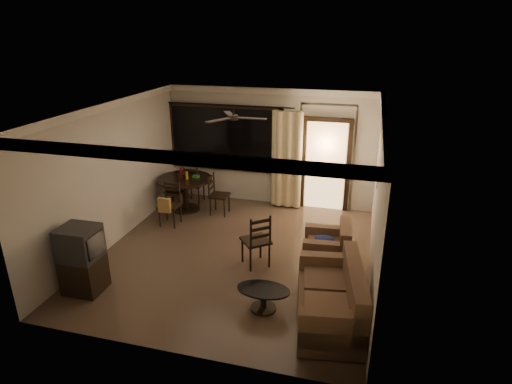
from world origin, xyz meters
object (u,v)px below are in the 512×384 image
(tv_cabinet, at_px, (82,259))
(coffee_table, at_px, (263,296))
(dining_chair_south, at_px, (170,212))
(armchair, at_px, (329,250))
(dining_chair_east, at_px, (219,202))
(dining_table, at_px, (185,185))
(dining_chair_west, at_px, (177,198))
(sofa, at_px, (334,301))
(side_chair, at_px, (256,250))
(dining_chair_north, at_px, (195,191))

(tv_cabinet, xyz_separation_m, coffee_table, (2.96, 0.25, -0.33))
(dining_chair_south, xyz_separation_m, armchair, (3.56, -0.88, 0.04))
(dining_chair_east, relative_size, dining_chair_south, 1.00)
(dining_table, relative_size, armchair, 1.44)
(dining_chair_west, bearing_deg, sofa, 50.81)
(armchair, xyz_separation_m, coffee_table, (-0.84, -1.54, -0.10))
(sofa, distance_m, armchair, 1.58)
(tv_cabinet, distance_m, coffee_table, 2.99)
(dining_chair_east, height_order, tv_cabinet, tv_cabinet)
(dining_chair_south, bearing_deg, side_chair, -27.01)
(tv_cabinet, distance_m, sofa, 4.04)
(coffee_table, bearing_deg, side_chair, 109.76)
(dining_chair_east, relative_size, dining_chair_north, 1.00)
(dining_chair_west, distance_m, coffee_table, 4.41)
(armchair, bearing_deg, dining_table, 149.19)
(coffee_table, relative_size, side_chair, 0.80)
(dining_chair_west, bearing_deg, side_chair, 51.25)
(tv_cabinet, xyz_separation_m, side_chair, (2.52, 1.50, -0.27))
(dining_chair_west, relative_size, coffee_table, 1.15)
(dining_chair_north, xyz_separation_m, tv_cabinet, (-0.26, -4.05, 0.29))
(dining_table, height_order, armchair, dining_table)
(armchair, distance_m, coffee_table, 1.76)
(sofa, bearing_deg, armchair, 89.05)
(dining_chair_east, height_order, coffee_table, dining_chair_east)
(dining_chair_south, relative_size, armchair, 1.07)
(dining_chair_east, distance_m, side_chair, 2.47)
(coffee_table, bearing_deg, dining_chair_north, 125.49)
(dining_chair_west, xyz_separation_m, tv_cabinet, (-0.01, -3.53, 0.29))
(dining_table, distance_m, dining_chair_west, 0.42)
(dining_table, bearing_deg, dining_chair_east, -0.35)
(side_chair, bearing_deg, tv_cabinet, -8.73)
(dining_chair_north, bearing_deg, coffee_table, 125.77)
(tv_cabinet, bearing_deg, side_chair, 29.85)
(dining_chair_west, height_order, dining_chair_east, same)
(dining_chair_east, xyz_separation_m, sofa, (2.94, -3.30, 0.08))
(dining_chair_west, bearing_deg, armchair, 65.64)
(tv_cabinet, relative_size, sofa, 0.64)
(dining_chair_south, height_order, side_chair, side_chair)
(dining_chair_west, relative_size, dining_chair_south, 1.00)
(armchair, height_order, side_chair, side_chair)
(armchair, distance_m, side_chair, 1.32)
(dining_table, relative_size, sofa, 0.71)
(dining_chair_north, distance_m, sofa, 5.37)
(dining_chair_west, distance_m, tv_cabinet, 3.54)
(dining_table, height_order, dining_chair_south, dining_table)
(tv_cabinet, distance_m, side_chair, 2.94)
(dining_table, height_order, side_chair, side_chair)
(dining_chair_east, xyz_separation_m, tv_cabinet, (-1.09, -3.52, 0.29))
(dining_chair_south, bearing_deg, dining_chair_west, 105.79)
(dining_chair_south, relative_size, tv_cabinet, 0.83)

